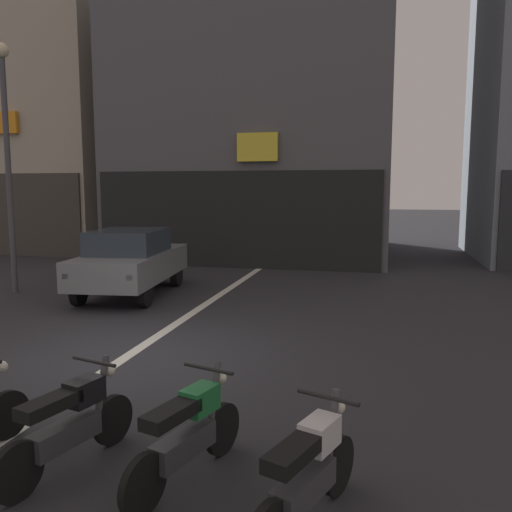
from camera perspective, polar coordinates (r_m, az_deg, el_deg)
name	(u,v)px	position (r m, az deg, el deg)	size (l,w,h in m)	color
ground_plane	(127,357)	(8.71, -13.79, -10.52)	(120.00, 120.00, 0.00)	#2B2B30
lane_centre_line	(231,287)	(14.15, -2.68, -3.38)	(0.20, 18.00, 0.01)	silver
building_corner_left	(46,126)	(26.34, -21.80, 12.96)	(8.02, 7.51, 10.91)	#B2A893
building_mid_block	(265,52)	(22.72, 1.00, 21.20)	(9.97, 9.77, 16.17)	#56565B
car_grey_crossing_near	(131,260)	(13.30, -13.39, -0.42)	(2.20, 4.27, 1.64)	black
street_lamp	(7,142)	(14.60, -25.38, 11.12)	(0.36, 0.36, 6.12)	#47474C
motorcycle_black_row_left_mid	(70,423)	(5.47, -19.48, -16.65)	(0.61, 1.63, 0.98)	black
motorcycle_green_row_centre	(188,433)	(5.04, -7.41, -18.42)	(0.65, 1.62, 0.98)	black
motorcycle_white_row_right_mid	(308,473)	(4.42, 5.64, -22.32)	(0.71, 1.59, 0.98)	black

